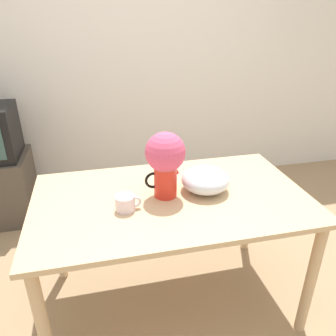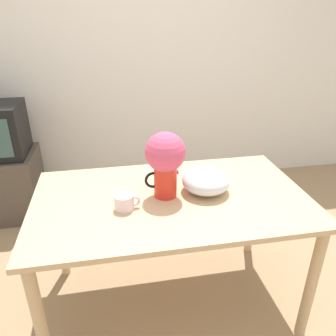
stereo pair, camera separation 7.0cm
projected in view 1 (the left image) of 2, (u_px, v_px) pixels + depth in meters
name	position (u px, v px, depth m)	size (l,w,h in m)	color
ground_plane	(187.00, 308.00, 2.11)	(12.00, 12.00, 0.00)	#9E7F5B
wall_back	(137.00, 60.00, 3.16)	(8.00, 0.05, 2.60)	silver
table	(171.00, 211.00, 1.87)	(1.53, 0.89, 0.79)	tan
flower_vase	(165.00, 159.00, 1.74)	(0.22, 0.22, 0.37)	red
coffee_mug	(126.00, 203.00, 1.69)	(0.14, 0.10, 0.08)	silver
white_bowl	(205.00, 180.00, 1.86)	(0.28, 0.28, 0.14)	silver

